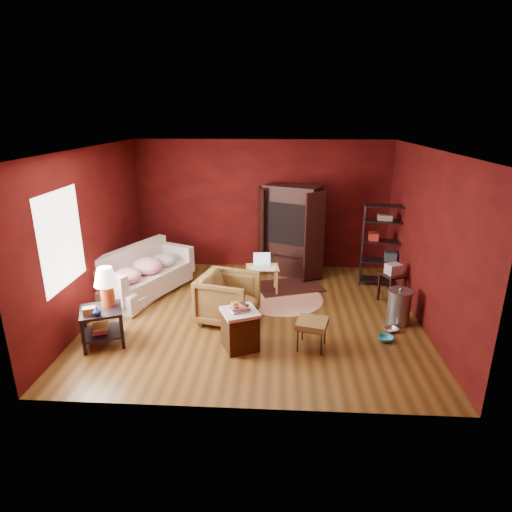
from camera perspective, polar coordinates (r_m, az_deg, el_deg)
The scene contains 18 objects.
room at distance 6.98m, azimuth -0.43°, elevation 2.58°, with size 5.54×5.04×2.84m.
sofa at distance 8.37m, azimuth -14.93°, elevation -2.68°, with size 1.94×0.57×0.76m, color beige.
armchair at distance 7.11m, azimuth -3.74°, elevation -5.34°, with size 0.87×0.82×0.90m, color black.
pet_bowl_steel at distance 7.24m, azimuth 17.64°, elevation -8.76°, with size 0.22×0.05×0.22m, color silver.
pet_bowl_turquoise at distance 6.93m, azimuth 16.96°, elevation -9.94°, with size 0.23×0.07×0.23m, color #29ACC0.
vase at distance 6.58m, azimuth -20.49°, elevation -6.93°, with size 0.13×0.14×0.13m, color #0D1C41.
mug at distance 6.16m, azimuth -2.84°, elevation -6.44°, with size 0.11×0.09×0.11m, color #F0D475.
side_table at distance 6.77m, azimuth -19.63°, elevation -5.37°, with size 0.77×0.77×1.17m.
sofa_cushions at distance 8.39m, azimuth -14.79°, elevation -2.37°, with size 1.55×2.16×0.85m.
hamper at distance 6.38m, azimuth -2.14°, elevation -9.64°, with size 0.65×0.65×0.69m.
footstool at distance 6.40m, azimuth 7.49°, elevation -9.01°, with size 0.52×0.52×0.44m.
rug_round at distance 8.08m, azimuth 3.45°, elevation -5.70°, with size 1.74×1.74×0.01m.
rug_oriental at distance 8.63m, azimuth 4.43°, elevation -4.04°, with size 1.47×1.21×0.01m.
laptop_desk at distance 8.21m, azimuth 0.85°, elevation -1.79°, with size 0.66×0.54×0.76m.
tv_armoire at distance 9.07m, azimuth 4.75°, elevation 3.63°, with size 1.38×1.14×1.91m.
wire_shelving at distance 8.83m, azimuth 16.58°, elevation 1.83°, with size 0.84×0.45×1.64m.
small_stand at distance 8.12m, azimuth 17.81°, elevation -2.28°, with size 0.50×0.50×0.75m.
trash_can at distance 7.45m, azimuth 18.50°, elevation -6.44°, with size 0.53×0.53×0.64m.
Camera 1 is at (0.41, -6.71, 3.33)m, focal length 30.00 mm.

